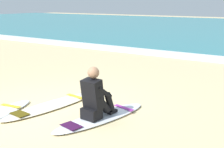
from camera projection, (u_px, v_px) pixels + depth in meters
name	position (u px, v px, depth m)	size (l,w,h in m)	color
ground_plane	(44.00, 111.00, 6.13)	(80.00, 80.00, 0.00)	beige
breaking_foam	(185.00, 56.00, 12.07)	(80.00, 0.90, 0.11)	white
surfboard_main	(101.00, 117.00, 5.72)	(0.92, 2.24, 0.08)	silver
surfer_seated	(96.00, 98.00, 5.56)	(0.39, 0.71, 0.95)	black
surfboard_spare_near	(51.00, 105.00, 6.38)	(0.74, 2.43, 0.08)	#EFE5C6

